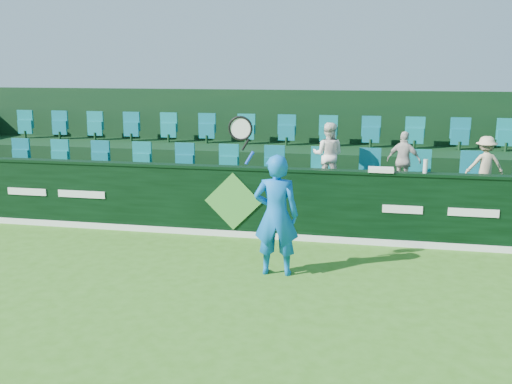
% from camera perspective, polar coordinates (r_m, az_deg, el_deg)
% --- Properties ---
extents(ground, '(60.00, 60.00, 0.00)m').
position_cam_1_polar(ground, '(7.45, -9.45, -13.15)').
color(ground, '#346B19').
rests_on(ground, ground).
extents(sponsor_hoarding, '(16.00, 0.25, 1.35)m').
position_cam_1_polar(sponsor_hoarding, '(10.85, -2.16, -0.94)').
color(sponsor_hoarding, black).
rests_on(sponsor_hoarding, ground).
extents(stand_tier_front, '(16.00, 2.00, 0.80)m').
position_cam_1_polar(stand_tier_front, '(11.95, -0.94, -1.00)').
color(stand_tier_front, black).
rests_on(stand_tier_front, ground).
extents(stand_tier_back, '(16.00, 1.80, 1.30)m').
position_cam_1_polar(stand_tier_back, '(13.72, 0.73, 1.85)').
color(stand_tier_back, black).
rests_on(stand_tier_back, ground).
extents(stand_rear, '(16.00, 4.10, 2.60)m').
position_cam_1_polar(stand_rear, '(14.06, 1.07, 4.45)').
color(stand_rear, black).
rests_on(stand_rear, ground).
extents(seat_row_front, '(13.50, 0.50, 0.60)m').
position_cam_1_polar(seat_row_front, '(12.19, -0.55, 2.63)').
color(seat_row_front, '#10757A').
rests_on(seat_row_front, stand_tier_front).
extents(seat_row_back, '(13.50, 0.50, 0.60)m').
position_cam_1_polar(seat_row_back, '(13.87, 0.97, 5.94)').
color(seat_row_back, '#10757A').
rests_on(seat_row_back, stand_tier_back).
extents(tennis_player, '(1.15, 0.50, 2.55)m').
position_cam_1_polar(tennis_player, '(8.79, 2.00, -2.25)').
color(tennis_player, blue).
rests_on(tennis_player, ground).
extents(spectator_left, '(0.67, 0.54, 1.30)m').
position_cam_1_polar(spectator_left, '(11.54, 7.22, 3.71)').
color(spectator_left, white).
rests_on(spectator_left, stand_tier_front).
extents(spectator_middle, '(0.73, 0.50, 1.15)m').
position_cam_1_polar(spectator_middle, '(11.54, 14.57, 3.04)').
color(spectator_middle, beige).
rests_on(spectator_middle, stand_tier_front).
extents(spectator_right, '(0.76, 0.51, 1.10)m').
position_cam_1_polar(spectator_right, '(11.74, 21.93, 2.54)').
color(spectator_right, '#C4B48A').
rests_on(spectator_right, stand_tier_front).
extents(towel, '(0.44, 0.29, 0.07)m').
position_cam_1_polar(towel, '(10.42, 12.38, 2.19)').
color(towel, white).
rests_on(towel, sponsor_hoarding).
extents(drinks_bottle, '(0.08, 0.08, 0.25)m').
position_cam_1_polar(drinks_bottle, '(10.45, 16.58, 2.49)').
color(drinks_bottle, silver).
rests_on(drinks_bottle, sponsor_hoarding).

